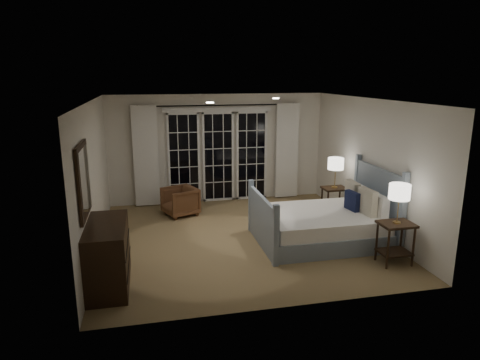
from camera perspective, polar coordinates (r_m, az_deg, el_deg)
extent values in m
plane|color=olive|center=(7.97, 0.16, -7.66)|extent=(5.00, 5.00, 0.00)
plane|color=white|center=(7.42, 0.17, 10.60)|extent=(5.00, 5.00, 0.00)
cube|color=silver|center=(7.47, -18.89, 0.17)|extent=(0.02, 5.00, 2.50)
cube|color=silver|center=(8.49, 16.88, 1.90)|extent=(0.02, 5.00, 2.50)
cube|color=silver|center=(10.00, -2.97, 4.23)|extent=(5.00, 0.02, 2.50)
cube|color=silver|center=(5.27, 6.12, -4.72)|extent=(5.00, 0.02, 2.50)
cube|color=black|center=(9.91, -7.49, 2.87)|extent=(0.66, 0.02, 2.02)
cube|color=black|center=(10.01, -2.92, 3.08)|extent=(0.66, 0.02, 2.02)
cube|color=black|center=(10.17, 1.53, 3.26)|extent=(0.66, 0.02, 2.02)
cube|color=white|center=(9.85, -2.99, 9.36)|extent=(2.50, 0.04, 0.10)
cylinder|color=black|center=(9.79, -2.94, 9.92)|extent=(3.50, 0.03, 0.03)
cube|color=white|center=(9.77, -12.44, 3.10)|extent=(0.55, 0.10, 2.25)
cube|color=white|center=(10.30, 6.26, 3.89)|extent=(0.55, 0.10, 2.25)
cylinder|color=white|center=(8.21, 4.80, 10.80)|extent=(0.12, 0.12, 0.01)
cylinder|color=white|center=(6.92, -4.02, 10.25)|extent=(0.12, 0.12, 0.01)
cube|color=gray|center=(7.88, 10.64, -6.99)|extent=(2.05, 1.60, 0.30)
cube|color=white|center=(7.79, 10.73, -5.09)|extent=(1.99, 1.54, 0.25)
cube|color=gray|center=(8.20, 17.82, -2.91)|extent=(0.06, 1.60, 1.30)
cube|color=gray|center=(7.43, 2.97, -5.58)|extent=(0.06, 1.60, 0.90)
cube|color=white|center=(7.81, 17.75, -3.11)|extent=(0.14, 0.60, 0.36)
cube|color=white|center=(8.35, 15.58, -1.88)|extent=(0.14, 0.60, 0.36)
cube|color=beige|center=(7.75, 16.60, -2.80)|extent=(0.16, 0.46, 0.45)
cube|color=beige|center=(8.23, 14.74, -1.73)|extent=(0.16, 0.46, 0.45)
cube|color=#151A3A|center=(7.94, 14.73, -2.70)|extent=(0.15, 0.35, 0.34)
cube|color=black|center=(7.13, 20.16, -5.54)|extent=(0.52, 0.42, 0.04)
cube|color=black|center=(7.30, 19.85, -9.03)|extent=(0.48, 0.38, 0.03)
cylinder|color=black|center=(7.00, 19.13, -8.73)|extent=(0.04, 0.04, 0.65)
cylinder|color=black|center=(7.23, 22.12, -8.27)|extent=(0.04, 0.04, 0.65)
cylinder|color=black|center=(7.27, 17.76, -7.79)|extent=(0.04, 0.04, 0.65)
cylinder|color=black|center=(7.49, 20.69, -7.38)|extent=(0.04, 0.04, 0.65)
cube|color=black|center=(9.14, 12.48, -1.10)|extent=(0.49, 0.39, 0.04)
cube|color=black|center=(9.26, 12.34, -3.72)|extent=(0.45, 0.35, 0.03)
cylinder|color=black|center=(9.01, 11.61, -3.34)|extent=(0.04, 0.04, 0.60)
cylinder|color=black|center=(9.18, 13.94, -3.15)|extent=(0.04, 0.04, 0.60)
cylinder|color=black|center=(9.28, 10.84, -2.79)|extent=(0.04, 0.04, 0.60)
cylinder|color=black|center=(9.45, 13.12, -2.61)|extent=(0.04, 0.04, 0.60)
cylinder|color=tan|center=(7.12, 20.18, -5.31)|extent=(0.12, 0.12, 0.02)
cylinder|color=tan|center=(7.06, 20.31, -3.83)|extent=(0.02, 0.02, 0.37)
cylinder|color=white|center=(6.98, 20.51, -1.47)|extent=(0.32, 0.32, 0.24)
cylinder|color=tan|center=(9.14, 12.49, -0.92)|extent=(0.12, 0.12, 0.02)
cylinder|color=tan|center=(9.09, 12.56, 0.27)|extent=(0.02, 0.02, 0.37)
cylinder|color=white|center=(9.02, 12.66, 2.14)|extent=(0.33, 0.33, 0.24)
imported|color=brown|center=(9.19, -7.99, -2.83)|extent=(0.85, 0.84, 0.60)
cube|color=black|center=(6.37, -17.19, -9.55)|extent=(0.54, 1.29, 0.92)
cube|color=black|center=(6.42, -14.60, -10.73)|extent=(0.01, 1.27, 0.01)
cube|color=black|center=(6.30, -14.77, -8.23)|extent=(0.01, 1.27, 0.01)
cube|color=black|center=(6.06, -20.17, -0.09)|extent=(0.04, 0.85, 1.00)
cube|color=white|center=(6.06, -19.94, -0.08)|extent=(0.01, 0.73, 0.88)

